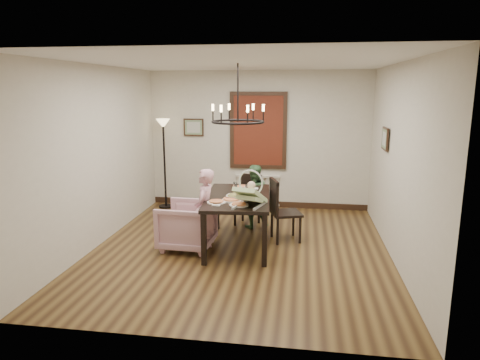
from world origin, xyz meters
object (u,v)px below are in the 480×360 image
(chair_far, at_px, (247,200))
(armchair, at_px, (187,225))
(seated_man, at_px, (254,202))
(baby_bouncer, at_px, (250,194))
(elderly_woman, at_px, (205,217))
(chair_right, at_px, (286,210))
(drinking_glass, at_px, (248,192))
(floor_lamp, at_px, (165,165))
(dining_table, at_px, (238,201))

(chair_far, xyz_separation_m, armchair, (-0.77, -1.31, -0.09))
(seated_man, distance_m, baby_bouncer, 1.57)
(chair_far, distance_m, armchair, 1.52)
(chair_far, relative_size, elderly_woman, 0.87)
(chair_right, bearing_deg, chair_far, 26.91)
(seated_man, bearing_deg, chair_right, 124.19)
(drinking_glass, bearing_deg, chair_right, 33.87)
(baby_bouncer, height_order, floor_lamp, floor_lamp)
(armchair, distance_m, drinking_glass, 1.08)
(seated_man, xyz_separation_m, floor_lamp, (-1.97, 1.06, 0.43))
(dining_table, height_order, seated_man, seated_man)
(chair_far, bearing_deg, drinking_glass, -64.57)
(seated_man, height_order, baby_bouncer, baby_bouncer)
(chair_right, relative_size, elderly_woman, 0.98)
(seated_man, distance_m, floor_lamp, 2.28)
(armchair, bearing_deg, elderly_woman, 81.34)
(armchair, height_order, baby_bouncer, baby_bouncer)
(chair_far, height_order, armchair, chair_far)
(baby_bouncer, bearing_deg, dining_table, 131.82)
(armchair, distance_m, seated_man, 1.48)
(chair_right, xyz_separation_m, baby_bouncer, (-0.48, -0.89, 0.47))
(chair_right, height_order, seated_man, chair_right)
(floor_lamp, bearing_deg, baby_bouncer, -50.39)
(dining_table, distance_m, drinking_glass, 0.23)
(armchair, height_order, seated_man, seated_man)
(dining_table, bearing_deg, drinking_glass, -14.42)
(chair_far, bearing_deg, floor_lamp, 170.71)
(dining_table, relative_size, baby_bouncer, 3.31)
(drinking_glass, bearing_deg, seated_man, 91.70)
(armchair, distance_m, elderly_woman, 0.35)
(dining_table, relative_size, elderly_woman, 1.71)
(elderly_woman, bearing_deg, drinking_glass, 115.25)
(elderly_woman, xyz_separation_m, floor_lamp, (-1.37, 2.28, 0.37))
(seated_man, relative_size, floor_lamp, 0.52)
(drinking_glass, xyz_separation_m, floor_lamp, (-2.00, 2.02, 0.02))
(dining_table, distance_m, chair_far, 1.11)
(chair_right, height_order, baby_bouncer, baby_bouncer)
(drinking_glass, bearing_deg, chair_far, 98.30)
(chair_far, bearing_deg, chair_right, -27.52)
(chair_right, relative_size, baby_bouncer, 1.90)
(armchair, height_order, elderly_woman, elderly_woman)
(chair_far, height_order, drinking_glass, drinking_glass)
(chair_right, xyz_separation_m, elderly_woman, (-1.20, -0.64, 0.01))
(chair_right, bearing_deg, dining_table, 97.41)
(dining_table, bearing_deg, chair_right, 20.97)
(armchair, xyz_separation_m, floor_lamp, (-1.07, 2.22, 0.53))
(dining_table, xyz_separation_m, drinking_glass, (0.16, -0.03, 0.16))
(chair_far, xyz_separation_m, elderly_woman, (-0.47, -1.37, 0.07))
(armchair, relative_size, elderly_woman, 0.76)
(armchair, relative_size, floor_lamp, 0.45)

